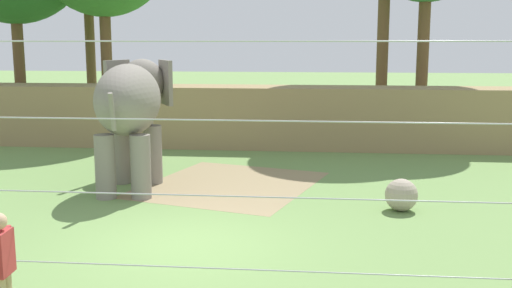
% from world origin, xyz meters
% --- Properties ---
extents(ground_plane, '(120.00, 120.00, 0.00)m').
position_xyz_m(ground_plane, '(0.00, 0.00, 0.00)').
color(ground_plane, '#6B8E4C').
extents(dirt_patch, '(5.26, 5.68, 0.01)m').
position_xyz_m(dirt_patch, '(0.19, 4.79, 0.00)').
color(dirt_patch, '#937F5B').
rests_on(dirt_patch, ground).
extents(embankment_wall, '(36.00, 1.80, 2.13)m').
position_xyz_m(embankment_wall, '(0.00, 10.58, 1.06)').
color(embankment_wall, '#997F56').
rests_on(embankment_wall, ground).
extents(elephant, '(1.90, 4.36, 3.23)m').
position_xyz_m(elephant, '(-2.23, 4.29, 2.14)').
color(elephant, gray).
rests_on(elephant, ground).
extents(enrichment_ball, '(0.72, 0.72, 0.72)m').
position_xyz_m(enrichment_ball, '(4.32, 2.72, 0.36)').
color(enrichment_ball, tan).
rests_on(enrichment_ball, ground).
extents(cable_fence, '(11.13, 0.18, 3.89)m').
position_xyz_m(cable_fence, '(0.00, -2.86, 1.96)').
color(cable_fence, brown).
rests_on(cable_fence, ground).
extents(zookeeper, '(0.24, 0.58, 1.67)m').
position_xyz_m(zookeeper, '(-1.44, -3.78, 0.93)').
color(zookeeper, tan).
rests_on(zookeeper, ground).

